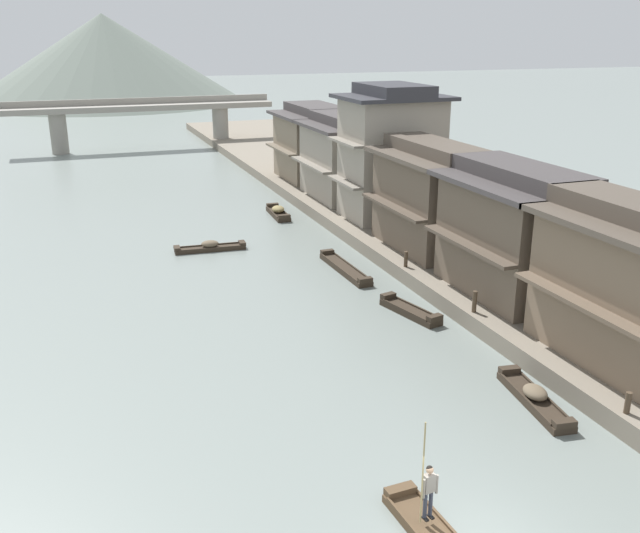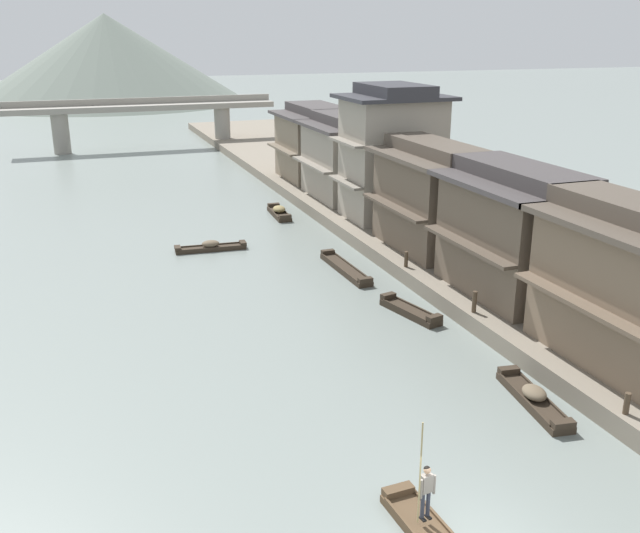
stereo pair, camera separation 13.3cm
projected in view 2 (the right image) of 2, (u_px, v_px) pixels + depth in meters
name	position (u px, v px, depth m)	size (l,w,h in m)	color
riverbank_right	(449.00, 214.00, 50.04)	(18.00, 110.00, 0.79)	slate
boatman_person	(426.00, 486.00, 18.49)	(0.56, 0.29, 3.04)	black
boat_moored_nearest	(211.00, 247.00, 43.10)	(4.38, 1.13, 0.64)	#33281E
boat_moored_second	(279.00, 212.00, 51.07)	(1.18, 3.97, 0.76)	#33281E
boat_moored_third	(345.00, 269.00, 39.32)	(0.99, 5.67, 0.50)	#33281E
boat_moored_far	(534.00, 398.00, 25.35)	(1.45, 4.40, 0.69)	#33281E
boat_midriver_drifting	(410.00, 311.00, 33.34)	(1.66, 3.78, 0.55)	#33281E
house_waterfront_nearest	(636.00, 287.00, 26.11)	(5.32, 8.18, 6.14)	#75604C
house_waterfront_second	(517.00, 232.00, 33.22)	(5.82, 7.92, 6.14)	brown
house_waterfront_tall	(432.00, 197.00, 40.17)	(5.33, 7.90, 6.14)	brown
house_waterfront_narrow	(392.00, 153.00, 46.40)	(7.03, 5.48, 8.74)	gray
house_waterfront_far	(344.00, 157.00, 52.60)	(5.55, 7.96, 6.14)	gray
house_waterfront_end	(317.00, 143.00, 59.46)	(6.63, 7.46, 6.14)	#7F705B
mooring_post_dock_near	(627.00, 403.00, 23.15)	(0.20, 0.20, 0.76)	#473828
mooring_post_dock_mid	(474.00, 302.00, 31.49)	(0.20, 0.20, 0.99)	#473828
mooring_post_dock_far	(406.00, 259.00, 37.57)	(0.20, 0.20, 0.84)	#473828
stone_bridge	(143.00, 115.00, 78.71)	(29.57, 2.40, 5.61)	gray
hill_far_west	(108.00, 58.00, 130.45)	(50.66, 50.66, 15.71)	slate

